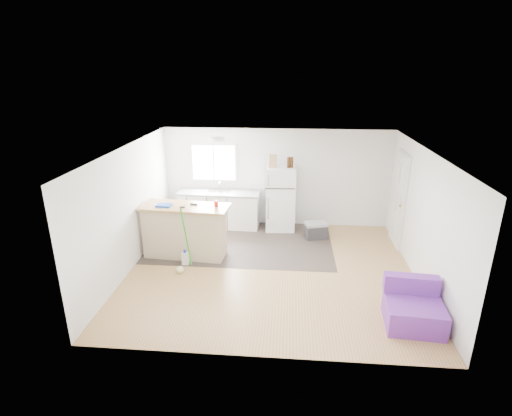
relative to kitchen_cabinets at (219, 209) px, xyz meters
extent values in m
cube|color=#9E7742|center=(1.40, -2.19, -0.46)|extent=(5.50, 5.00, 0.01)
cube|color=white|center=(1.40, -2.19, 1.94)|extent=(5.50, 5.00, 0.01)
cube|color=white|center=(1.40, 0.31, 0.74)|extent=(5.50, 0.01, 2.40)
cube|color=white|center=(1.40, -4.69, 0.74)|extent=(5.50, 0.01, 2.40)
cube|color=white|center=(-1.35, -2.19, 0.74)|extent=(0.01, 5.00, 2.40)
cube|color=white|center=(4.15, -2.19, 0.74)|extent=(0.01, 5.00, 2.40)
cube|color=#2E2622|center=(0.67, -0.94, -0.45)|extent=(4.05, 2.50, 0.00)
cube|color=white|center=(-0.15, 0.30, 1.09)|extent=(1.18, 0.04, 0.98)
cube|color=white|center=(-0.15, 0.28, 1.09)|extent=(1.05, 0.01, 0.85)
cube|color=white|center=(-0.15, 0.28, 1.09)|extent=(0.03, 0.02, 0.85)
cube|color=white|center=(4.12, -0.64, 0.56)|extent=(0.05, 0.82, 2.03)
cube|color=white|center=(4.13, -0.64, 0.56)|extent=(0.03, 0.92, 2.10)
sphere|color=gold|center=(4.07, -0.96, 0.54)|extent=(0.07, 0.07, 0.07)
cylinder|color=white|center=(0.20, -0.99, 1.90)|extent=(0.30, 0.30, 0.07)
cube|color=white|center=(0.00, 0.00, -0.03)|extent=(1.96, 0.64, 0.86)
cube|color=slate|center=(0.00, 0.00, 0.42)|extent=(2.02, 0.68, 0.04)
cube|color=silver|center=(0.00, -0.03, 0.42)|extent=(0.55, 0.42, 0.06)
cube|color=tan|center=(-0.43, -1.68, 0.08)|extent=(1.69, 0.71, 1.06)
cube|color=tan|center=(-0.40, -1.68, 0.63)|extent=(1.85, 0.83, 0.05)
cube|color=white|center=(1.51, -0.03, 0.32)|extent=(0.72, 0.68, 1.56)
cube|color=black|center=(1.51, -0.35, 0.67)|extent=(0.69, 0.05, 0.02)
cube|color=silver|center=(1.23, -0.36, 0.87)|extent=(0.03, 0.02, 0.28)
cube|color=silver|center=(1.23, -0.36, 0.18)|extent=(0.03, 0.02, 0.54)
cube|color=#2E2E30|center=(2.36, -0.54, -0.30)|extent=(0.55, 0.44, 0.32)
cube|color=#969698|center=(2.36, -0.54, -0.10)|extent=(0.57, 0.46, 0.06)
cube|color=#6B2E96|center=(3.68, -3.76, -0.26)|extent=(0.90, 0.86, 0.40)
cube|color=#6B2E96|center=(3.68, -3.46, 0.09)|extent=(0.86, 0.27, 0.30)
cube|color=white|center=(-0.34, -2.09, -0.33)|extent=(0.15, 0.12, 0.26)
cylinder|color=#1B27BD|center=(-0.34, -2.09, -0.17)|extent=(0.06, 0.06, 0.05)
cylinder|color=green|center=(-0.23, -2.33, 0.24)|extent=(0.08, 0.35, 1.31)
sphere|color=beige|center=(-0.36, -2.46, -0.39)|extent=(0.15, 0.15, 0.15)
cylinder|color=red|center=(0.25, -1.66, 0.71)|extent=(0.10, 0.10, 0.12)
cube|color=#1241AD|center=(-0.81, -1.73, 0.67)|extent=(0.31, 0.24, 0.04)
cube|color=black|center=(-0.23, -1.60, 0.67)|extent=(0.15, 0.08, 0.03)
cube|color=black|center=(-0.42, -1.78, 0.67)|extent=(0.11, 0.07, 0.03)
cube|color=tan|center=(1.31, -0.09, 1.25)|extent=(0.21, 0.13, 0.30)
cylinder|color=#381F0A|center=(1.68, -0.09, 1.23)|extent=(0.09, 0.09, 0.25)
cylinder|color=#381F0A|center=(1.75, -0.07, 1.23)|extent=(0.07, 0.07, 0.25)
camera|label=1|loc=(1.70, -9.17, 3.35)|focal=28.00mm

